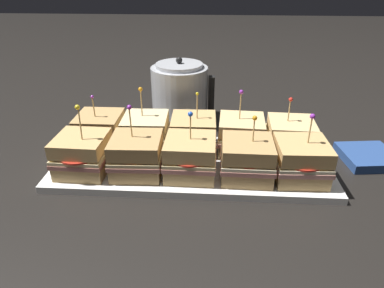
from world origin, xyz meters
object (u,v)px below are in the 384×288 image
Objects in this scene: serving_platter at (192,164)px; sandwich_back_left at (146,133)px; sandwich_back_right at (241,135)px; kettle_steel at (180,94)px; sandwich_front_center at (190,157)px; napkin_stack at (368,157)px; sandwich_front_far_left at (83,154)px; sandwich_back_far_right at (290,137)px; sandwich_front_far_right at (301,161)px; sandwich_back_far_left at (100,131)px; sandwich_back_center at (194,134)px; sandwich_front_right at (247,159)px; sandwich_front_left at (137,156)px.

sandwich_back_left is (-0.13, 0.06, 0.05)m from serving_platter.
sandwich_back_right is 0.80× the size of kettle_steel.
sandwich_back_right reaches higher than serving_platter.
sandwich_front_center is 0.94× the size of sandwich_back_left.
serving_platter is 0.47m from napkin_stack.
sandwich_back_left is at bearing 44.33° from sandwich_front_far_left.
sandwich_back_far_right is at bearing 26.50° from sandwich_front_center.
sandwich_front_center is 0.25m from sandwich_front_far_right.
sandwich_back_far_left is at bearing 178.25° from sandwich_back_left.
sandwich_front_far_right reaches higher than serving_platter.
sandwich_back_left reaches higher than sandwich_back_far_right.
sandwich_front_right is at bearing -44.42° from sandwich_back_center.
kettle_steel is at bearing 49.26° from sandwich_back_far_left.
sandwich_back_far_left is 1.02× the size of napkin_stack.
napkin_stack is at bearing 11.70° from sandwich_front_left.
sandwich_front_far_left reaches higher than sandwich_back_left.
sandwich_back_center reaches higher than sandwich_front_center.
sandwich_front_center is at bearing -26.81° from sandwich_back_far_left.
sandwich_front_far_right is 0.28m from sandwich_back_center.
sandwich_front_far_right is at bearing -48.83° from kettle_steel.
napkin_stack is (0.46, 0.06, 0.00)m from serving_platter.
sandwich_front_center is 0.28m from sandwich_back_far_left.
kettle_steel is (-0.31, 0.35, 0.03)m from sandwich_front_far_right.
sandwich_front_far_left is at bearing -179.98° from sandwich_front_right.
kettle_steel reaches higher than sandwich_front_left.
sandwich_back_left is 1.12× the size of sandwich_back_far_right.
sandwich_back_center is at bearing 179.87° from sandwich_back_right.
napkin_stack is (0.71, -0.01, -0.05)m from sandwich_back_far_left.
kettle_steel is (-0.06, 0.29, 0.08)m from serving_platter.
sandwich_back_far_right is (0.51, 0.13, -0.00)m from sandwich_front_far_left.
kettle_steel is (-0.06, 0.35, 0.03)m from sandwich_front_center.
kettle_steel reaches higher than sandwich_front_far_left.
sandwich_back_far_left is (-0.51, 0.13, -0.00)m from sandwich_front_far_right.
sandwich_front_far_right is at bearing -14.24° from sandwich_back_far_left.
sandwich_back_left is 1.00× the size of sandwich_back_right.
sandwich_front_left is 0.36m from kettle_steel.
sandwich_front_left reaches higher than sandwich_front_far_right.
sandwich_back_right is at bearing 135.39° from sandwich_front_far_right.
sandwich_back_right reaches higher than sandwich_front_right.
kettle_steel is at bearing 60.83° from sandwich_front_far_left.
sandwich_back_left is at bearing 161.89° from sandwich_front_far_right.
sandwich_back_right is at bearing 44.64° from sandwich_front_center.
serving_platter is at bearing -153.20° from sandwich_back_right.
napkin_stack is at bearing -0.45° from sandwich_back_far_left.
sandwich_front_far_left is 0.53m from sandwich_back_far_right.
sandwich_back_far_right is 0.39m from kettle_steel.
sandwich_back_right reaches higher than napkin_stack.
sandwich_back_right is 1.15× the size of napkin_stack.
sandwich_front_right is at bearing -25.87° from sandwich_back_left.
serving_platter is at bearing -14.63° from sandwich_back_far_left.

